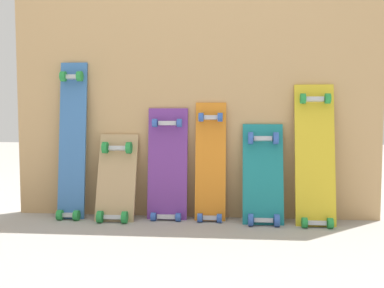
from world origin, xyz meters
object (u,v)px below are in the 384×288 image
object	(u,v)px
skateboard_yellow	(315,160)
skateboard_blue	(72,146)
skateboard_purple	(167,170)
skateboard_orange	(210,167)
skateboard_teal	(263,179)
skateboard_natural	(116,183)

from	to	relation	value
skateboard_yellow	skateboard_blue	bearing A→B (deg)	179.01
skateboard_purple	skateboard_yellow	size ratio (longest dim) A/B	0.84
skateboard_purple	skateboard_orange	xyz separation A→B (m)	(0.25, -0.00, 0.02)
skateboard_purple	skateboard_teal	bearing A→B (deg)	-4.40
skateboard_natural	skateboard_orange	size ratio (longest dim) A/B	0.74
skateboard_blue	skateboard_natural	distance (m)	0.35
skateboard_natural	skateboard_purple	bearing A→B (deg)	9.14
skateboard_teal	skateboard_yellow	world-z (taller)	skateboard_yellow
skateboard_yellow	skateboard_purple	bearing A→B (deg)	177.11
skateboard_purple	skateboard_teal	world-z (taller)	skateboard_purple
skateboard_purple	skateboard_teal	xyz separation A→B (m)	(0.56, -0.04, -0.04)
skateboard_purple	skateboard_orange	distance (m)	0.25
skateboard_natural	skateboard_yellow	bearing A→B (deg)	0.26
skateboard_blue	skateboard_yellow	distance (m)	1.41
skateboard_orange	skateboard_yellow	bearing A→B (deg)	-3.68
skateboard_natural	skateboard_teal	distance (m)	0.85
skateboard_blue	skateboard_yellow	size ratio (longest dim) A/B	1.16
skateboard_purple	skateboard_orange	world-z (taller)	skateboard_orange
skateboard_natural	skateboard_teal	world-z (taller)	skateboard_teal
skateboard_blue	skateboard_teal	distance (m)	1.14
skateboard_orange	skateboard_teal	world-z (taller)	skateboard_orange
skateboard_natural	skateboard_purple	xyz separation A→B (m)	(0.30, 0.05, 0.07)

